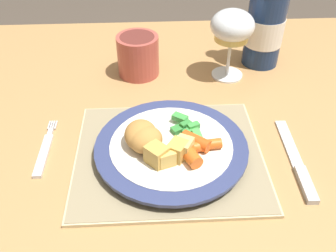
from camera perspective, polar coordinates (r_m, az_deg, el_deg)
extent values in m
cube|color=#AD7F4C|center=(0.66, 5.10, -2.70)|extent=(1.24, 0.96, 0.04)
cube|color=#AD7F4C|center=(1.31, -23.84, -2.99)|extent=(0.06, 0.06, 0.70)
cube|color=#CCB789|center=(0.61, 0.15, -4.50)|extent=(0.30, 0.26, 0.01)
cube|color=gray|center=(0.60, 0.15, -4.26)|extent=(0.29, 0.26, 0.00)
cylinder|color=white|center=(0.60, 0.48, -3.70)|extent=(0.20, 0.20, 0.01)
cylinder|color=navy|center=(0.60, 0.49, -3.06)|extent=(0.24, 0.24, 0.01)
cylinder|color=white|center=(0.59, 0.49, -2.81)|extent=(0.20, 0.20, 0.00)
ellipsoid|color=#B77F3D|center=(0.57, -3.40, -2.09)|extent=(0.07, 0.07, 0.04)
ellipsoid|color=#B77F3D|center=(0.58, -4.16, -1.33)|extent=(0.05, 0.07, 0.04)
cube|color=#338438|center=(0.61, 3.02, -0.59)|extent=(0.02, 0.03, 0.01)
cube|color=green|center=(0.62, 3.10, 0.09)|extent=(0.03, 0.02, 0.01)
cube|color=green|center=(0.61, 3.90, 0.01)|extent=(0.02, 0.02, 0.01)
cube|color=green|center=(0.63, 1.84, 1.28)|extent=(0.03, 0.03, 0.01)
cube|color=#338438|center=(0.61, 1.79, -0.42)|extent=(0.03, 0.03, 0.01)
cube|color=green|center=(0.61, 3.31, -0.67)|extent=(0.01, 0.02, 0.01)
cube|color=#4CA84C|center=(0.60, 4.47, -1.44)|extent=(0.02, 0.02, 0.01)
cube|color=#338438|center=(0.62, 2.69, 0.25)|extent=(0.02, 0.02, 0.01)
cube|color=#4CA84C|center=(0.62, 3.39, -0.32)|extent=(0.03, 0.03, 0.01)
cylinder|color=orange|center=(0.56, 3.17, -4.19)|extent=(0.04, 0.05, 0.02)
cylinder|color=orange|center=(0.58, 6.17, -2.82)|extent=(0.04, 0.02, 0.02)
cylinder|color=#CC5119|center=(0.57, 3.40, -4.00)|extent=(0.03, 0.04, 0.02)
cylinder|color=#CC5119|center=(0.58, 4.29, -2.33)|extent=(0.05, 0.05, 0.02)
cylinder|color=orange|center=(0.57, 2.96, -3.46)|extent=(0.05, 0.03, 0.02)
cube|color=silver|center=(0.64, -18.45, -4.25)|extent=(0.01, 0.10, 0.01)
cube|color=silver|center=(0.68, -17.48, -0.93)|extent=(0.01, 0.02, 0.01)
cube|color=silver|center=(0.69, -16.70, 0.14)|extent=(0.00, 0.02, 0.00)
cube|color=silver|center=(0.70, -17.02, 0.13)|extent=(0.00, 0.02, 0.00)
cube|color=silver|center=(0.70, -17.33, 0.12)|extent=(0.00, 0.02, 0.00)
cube|color=silver|center=(0.70, -17.65, 0.11)|extent=(0.00, 0.02, 0.00)
cube|color=silver|center=(0.66, 17.92, -2.53)|extent=(0.02, 0.12, 0.00)
cube|color=#B2B2B7|center=(0.60, 20.30, -8.33)|extent=(0.02, 0.07, 0.01)
cylinder|color=silver|center=(0.82, 8.95, 7.74)|extent=(0.07, 0.07, 0.00)
cylinder|color=silver|center=(0.80, 9.25, 10.29)|extent=(0.01, 0.01, 0.08)
ellipsoid|color=silver|center=(0.77, 9.81, 14.90)|extent=(0.09, 0.09, 0.06)
cylinder|color=#EACC66|center=(0.77, 9.67, 13.78)|extent=(0.07, 0.07, 0.03)
cylinder|color=navy|center=(0.84, 14.56, 14.43)|extent=(0.08, 0.08, 0.17)
cylinder|color=white|center=(0.85, 14.46, 13.91)|extent=(0.08, 0.08, 0.06)
cube|color=#DBB256|center=(0.55, -0.30, -4.81)|extent=(0.03, 0.03, 0.03)
cube|color=gold|center=(0.56, 1.46, -3.73)|extent=(0.04, 0.04, 0.03)
cube|color=#E5BC66|center=(0.57, 2.39, -3.32)|extent=(0.03, 0.04, 0.03)
cube|color=gold|center=(0.55, -1.74, -4.40)|extent=(0.04, 0.04, 0.03)
cylinder|color=#B24C42|center=(0.80, -4.59, 10.66)|extent=(0.09, 0.09, 0.09)
cylinder|color=maroon|center=(0.78, -4.73, 13.15)|extent=(0.07, 0.07, 0.01)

